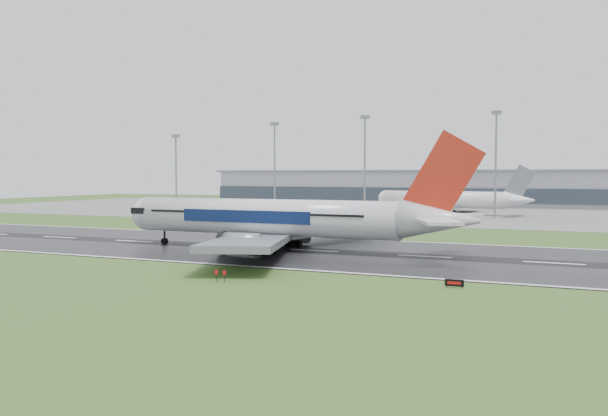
% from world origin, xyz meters
% --- Properties ---
extents(ground, '(520.00, 520.00, 0.00)m').
position_xyz_m(ground, '(0.00, 0.00, 0.00)').
color(ground, '#32541F').
rests_on(ground, ground).
extents(runway, '(400.00, 45.00, 0.10)m').
position_xyz_m(runway, '(0.00, 0.00, 0.05)').
color(runway, black).
rests_on(runway, ground).
extents(apron, '(400.00, 130.00, 0.08)m').
position_xyz_m(apron, '(0.00, 125.00, 0.04)').
color(apron, slate).
rests_on(apron, ground).
extents(terminal, '(240.00, 36.00, 15.00)m').
position_xyz_m(terminal, '(0.00, 185.00, 7.50)').
color(terminal, '#8F939A').
rests_on(terminal, ground).
extents(main_airliner, '(67.26, 64.07, 19.81)m').
position_xyz_m(main_airliner, '(-4.44, -1.86, 10.00)').
color(main_airliner, silver).
rests_on(main_airliner, runway).
extents(parked_airliner, '(61.41, 58.11, 16.22)m').
position_xyz_m(parked_airliner, '(2.15, 115.06, 8.19)').
color(parked_airliner, white).
rests_on(parked_airliner, apron).
extents(runway_sign, '(2.31, 0.46, 1.04)m').
position_xyz_m(runway_sign, '(29.73, -27.10, 0.52)').
color(runway_sign, black).
rests_on(runway_sign, ground).
extents(floodmast_0, '(0.64, 0.64, 27.92)m').
position_xyz_m(floodmast_0, '(-99.53, 100.00, 13.96)').
color(floodmast_0, gray).
rests_on(floodmast_0, ground).
extents(floodmast_1, '(0.64, 0.64, 31.19)m').
position_xyz_m(floodmast_1, '(-57.20, 100.00, 15.60)').
color(floodmast_1, gray).
rests_on(floodmast_1, ground).
extents(floodmast_2, '(0.64, 0.64, 32.41)m').
position_xyz_m(floodmast_2, '(-23.36, 100.00, 16.20)').
color(floodmast_2, gray).
rests_on(floodmast_2, ground).
extents(floodmast_3, '(0.64, 0.64, 32.25)m').
position_xyz_m(floodmast_3, '(19.22, 100.00, 16.13)').
color(floodmast_3, gray).
rests_on(floodmast_3, ground).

